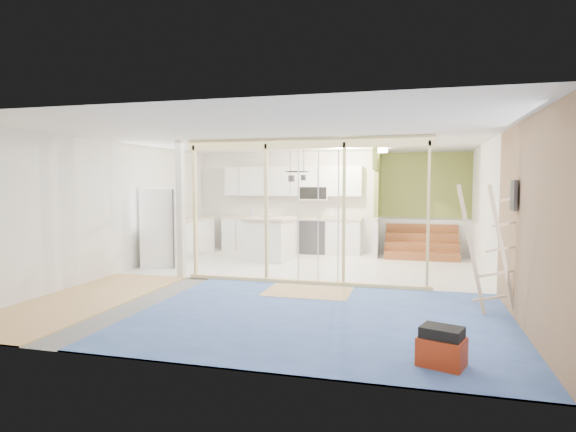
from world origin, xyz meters
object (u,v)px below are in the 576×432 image
(fridge, at_px, (160,227))
(ladder, at_px, (491,250))
(toolbox, at_px, (442,348))
(island, at_px, (270,239))

(fridge, xyz_separation_m, ladder, (6.30, -2.34, 0.06))
(fridge, xyz_separation_m, toolbox, (5.58, -4.42, -0.65))
(fridge, xyz_separation_m, island, (2.06, 1.30, -0.34))
(toolbox, relative_size, ladder, 0.29)
(toolbox, bearing_deg, fridge, 161.03)
(fridge, bearing_deg, ladder, -42.42)
(fridge, distance_m, toolbox, 7.15)
(island, xyz_separation_m, toolbox, (3.52, -5.72, -0.31))
(toolbox, xyz_separation_m, ladder, (0.72, 2.08, 0.72))
(fridge, bearing_deg, toolbox, -60.41)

